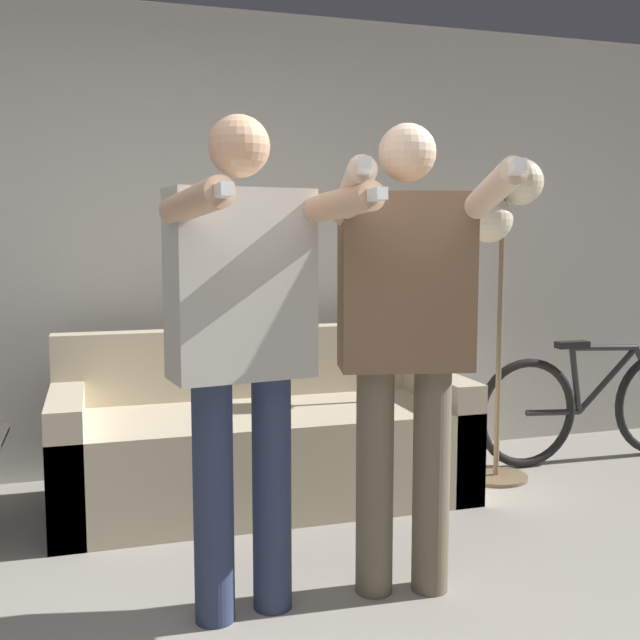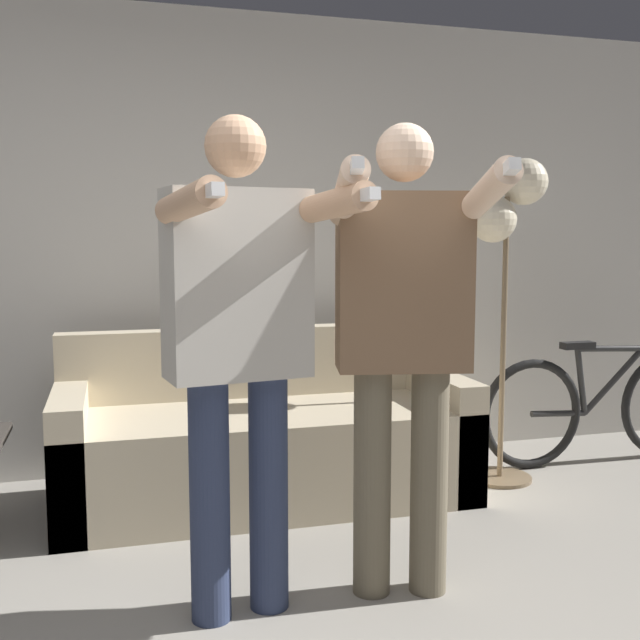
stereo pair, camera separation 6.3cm
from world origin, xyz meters
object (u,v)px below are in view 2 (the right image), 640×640
(person_right, at_px, (403,325))
(bicycle, at_px, (601,406))
(person_left, at_px, (239,331))
(couch, at_px, (265,443))
(floor_lamp, at_px, (508,226))
(cat, at_px, (222,315))

(person_right, distance_m, bicycle, 2.26)
(bicycle, bearing_deg, person_left, -152.52)
(couch, bearing_deg, person_left, -105.45)
(couch, xyz_separation_m, bicycle, (2.04, 0.07, 0.05))
(floor_lamp, bearing_deg, bicycle, 10.26)
(floor_lamp, bearing_deg, person_left, -146.16)
(couch, bearing_deg, floor_lamp, -2.80)
(couch, relative_size, person_right, 1.18)
(bicycle, bearing_deg, couch, -178.13)
(person_right, xyz_separation_m, cat, (-0.45, 1.47, -0.10))
(cat, distance_m, bicycle, 2.30)
(person_right, relative_size, cat, 4.41)
(person_left, bearing_deg, person_right, -8.73)
(person_left, distance_m, person_right, 0.60)
(couch, xyz_separation_m, person_right, (0.28, -1.16, 0.73))
(cat, height_order, bicycle, cat)
(couch, xyz_separation_m, floor_lamp, (1.32, -0.06, 1.10))
(cat, xyz_separation_m, floor_lamp, (1.49, -0.37, 0.47))
(couch, bearing_deg, person_right, -76.47)
(floor_lamp, height_order, bicycle, floor_lamp)
(cat, relative_size, floor_lamp, 0.22)
(couch, height_order, bicycle, couch)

